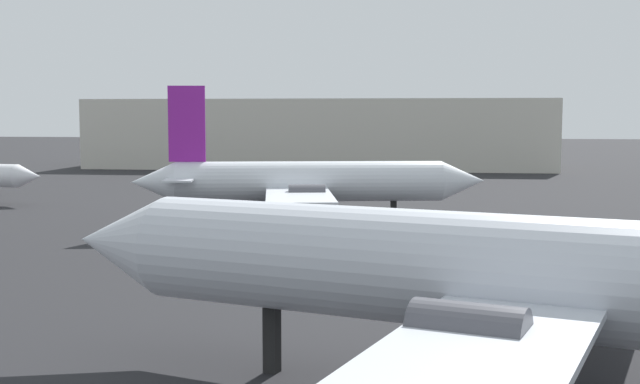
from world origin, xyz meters
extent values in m
cylinder|color=silver|center=(5.16, 13.79, 4.13)|extent=(24.07, 10.68, 3.64)
cone|color=silver|center=(-8.24, 17.99, 4.13)|extent=(4.91, 4.68, 3.64)
cube|color=silver|center=(6.31, 13.43, 3.58)|extent=(11.81, 25.45, 0.23)
cylinder|color=#4C4C54|center=(4.18, 9.06, 3.40)|extent=(3.28, 2.52, 1.73)
cylinder|color=#4C4C54|center=(7.06, 18.23, 3.40)|extent=(3.28, 2.52, 1.73)
cube|color=black|center=(-2.19, 16.10, 1.15)|extent=(0.60, 0.60, 2.31)
cube|color=black|center=(6.89, 15.27, 1.15)|extent=(0.60, 0.60, 2.31)
cylinder|color=silver|center=(-6.56, 54.09, 3.55)|extent=(21.55, 7.29, 3.25)
cone|color=silver|center=(5.66, 56.49, 3.55)|extent=(4.13, 3.87, 3.25)
cone|color=silver|center=(-18.77, 51.70, 3.55)|extent=(4.13, 3.87, 3.25)
cube|color=silver|center=(-7.60, 53.89, 3.06)|extent=(9.51, 25.42, 0.22)
cube|color=silver|center=(-16.57, 52.13, 3.87)|extent=(3.62, 7.93, 0.15)
cube|color=purple|center=(-16.13, 52.21, 8.18)|extent=(2.91, 0.83, 6.02)
cylinder|color=#4C4C54|center=(-7.89, 58.66, 2.90)|extent=(3.00, 2.14, 1.64)
cylinder|color=#4C4C54|center=(-6.06, 49.36, 2.90)|extent=(3.00, 2.14, 1.64)
cube|color=black|center=(0.14, 55.41, 0.96)|extent=(0.53, 0.53, 1.93)
cube|color=black|center=(-7.96, 55.67, 0.96)|extent=(0.53, 0.53, 1.93)
cube|color=black|center=(-7.25, 52.10, 0.96)|extent=(0.53, 0.53, 1.93)
cone|color=white|center=(-35.96, 64.62, 2.88)|extent=(2.78, 2.58, 2.31)
cube|color=beige|center=(-15.69, 127.61, 5.70)|extent=(76.33, 21.55, 11.40)
camera|label=1|loc=(3.25, -11.38, 8.92)|focal=46.36mm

